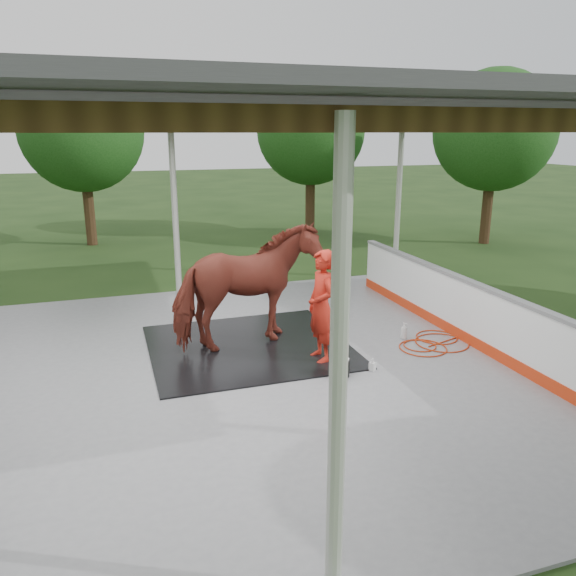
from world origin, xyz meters
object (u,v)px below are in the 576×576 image
object	(u,v)px
horse	(247,287)
handler	(322,306)
dasher_board	(467,312)
wash_bucket	(340,367)

from	to	relation	value
horse	handler	xyz separation A→B (m)	(1.01, -0.94, -0.17)
dasher_board	handler	distance (m)	2.89
handler	wash_bucket	distance (m)	1.06
dasher_board	horse	world-z (taller)	horse
dasher_board	wash_bucket	world-z (taller)	dasher_board
wash_bucket	handler	bearing A→B (deg)	93.55
horse	dasher_board	bearing A→B (deg)	-116.17
horse	handler	distance (m)	1.39
dasher_board	handler	bearing A→B (deg)	-179.85
dasher_board	wash_bucket	xyz separation A→B (m)	(-2.82, -0.71, -0.39)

